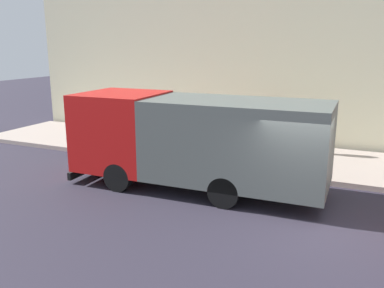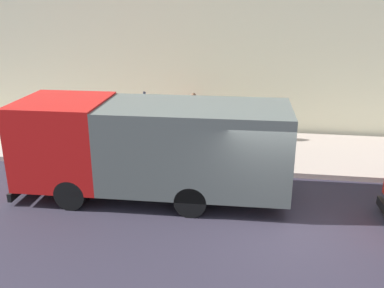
{
  "view_description": "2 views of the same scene",
  "coord_description": "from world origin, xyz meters",
  "px_view_note": "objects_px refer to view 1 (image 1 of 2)",
  "views": [
    {
      "loc": [
        -9.77,
        -1.22,
        4.31
      ],
      "look_at": [
        1.51,
        3.79,
        1.28
      ],
      "focal_mm": 38.23,
      "sensor_mm": 36.0,
      "label": 1
    },
    {
      "loc": [
        -9.88,
        0.71,
        5.55
      ],
      "look_at": [
        1.26,
        2.34,
        1.62
      ],
      "focal_mm": 39.35,
      "sensor_mm": 36.0,
      "label": 2
    }
  ],
  "objects_px": {
    "pedestrian_walking": "(258,123)",
    "street_sign_post": "(202,122)",
    "pedestrian_standing": "(318,132)",
    "traffic_cone_orange": "(161,147)",
    "pedestrian_third": "(244,142)",
    "large_utility_truck": "(196,138)"
  },
  "relations": [
    {
      "from": "pedestrian_standing",
      "to": "pedestrian_third",
      "type": "xyz_separation_m",
      "value": [
        -2.73,
        2.11,
        0.0
      ]
    },
    {
      "from": "large_utility_truck",
      "to": "pedestrian_walking",
      "type": "bearing_deg",
      "value": -5.48
    },
    {
      "from": "pedestrian_standing",
      "to": "street_sign_post",
      "type": "xyz_separation_m",
      "value": [
        -2.9,
        3.65,
        0.6
      ]
    },
    {
      "from": "pedestrian_standing",
      "to": "traffic_cone_orange",
      "type": "bearing_deg",
      "value": -72.75
    },
    {
      "from": "pedestrian_walking",
      "to": "street_sign_post",
      "type": "bearing_deg",
      "value": -168.38
    },
    {
      "from": "pedestrian_third",
      "to": "traffic_cone_orange",
      "type": "bearing_deg",
      "value": -25.84
    },
    {
      "from": "pedestrian_walking",
      "to": "pedestrian_third",
      "type": "height_order",
      "value": "pedestrian_walking"
    },
    {
      "from": "large_utility_truck",
      "to": "traffic_cone_orange",
      "type": "bearing_deg",
      "value": 45.49
    },
    {
      "from": "traffic_cone_orange",
      "to": "large_utility_truck",
      "type": "bearing_deg",
      "value": -133.24
    },
    {
      "from": "pedestrian_third",
      "to": "street_sign_post",
      "type": "distance_m",
      "value": 1.67
    },
    {
      "from": "pedestrian_standing",
      "to": "traffic_cone_orange",
      "type": "distance_m",
      "value": 6.08
    },
    {
      "from": "pedestrian_walking",
      "to": "street_sign_post",
      "type": "relative_size",
      "value": 0.7
    },
    {
      "from": "pedestrian_walking",
      "to": "pedestrian_standing",
      "type": "xyz_separation_m",
      "value": [
        -0.48,
        -2.49,
        -0.06
      ]
    },
    {
      "from": "pedestrian_third",
      "to": "large_utility_truck",
      "type": "bearing_deg",
      "value": 44.29
    },
    {
      "from": "pedestrian_standing",
      "to": "traffic_cone_orange",
      "type": "xyz_separation_m",
      "value": [
        -2.82,
        5.36,
        -0.5
      ]
    },
    {
      "from": "large_utility_truck",
      "to": "pedestrian_standing",
      "type": "height_order",
      "value": "large_utility_truck"
    },
    {
      "from": "large_utility_truck",
      "to": "street_sign_post",
      "type": "xyz_separation_m",
      "value": [
        2.24,
        0.75,
        0.04
      ]
    },
    {
      "from": "traffic_cone_orange",
      "to": "street_sign_post",
      "type": "relative_size",
      "value": 0.28
    },
    {
      "from": "large_utility_truck",
      "to": "pedestrian_standing",
      "type": "relative_size",
      "value": 4.82
    },
    {
      "from": "pedestrian_third",
      "to": "traffic_cone_orange",
      "type": "xyz_separation_m",
      "value": [
        -0.09,
        3.26,
        -0.51
      ]
    },
    {
      "from": "large_utility_truck",
      "to": "street_sign_post",
      "type": "relative_size",
      "value": 3.19
    },
    {
      "from": "street_sign_post",
      "to": "pedestrian_standing",
      "type": "bearing_deg",
      "value": -51.58
    }
  ]
}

